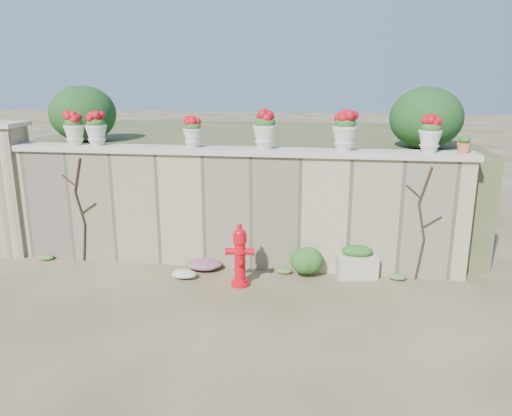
% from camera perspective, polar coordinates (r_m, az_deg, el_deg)
% --- Properties ---
extents(ground, '(80.00, 80.00, 0.00)m').
position_cam_1_polar(ground, '(7.46, -5.72, -11.36)').
color(ground, '#4C3B26').
rests_on(ground, ground).
extents(stone_wall, '(8.00, 0.40, 2.00)m').
position_cam_1_polar(stone_wall, '(8.75, -3.04, -0.29)').
color(stone_wall, tan).
rests_on(stone_wall, ground).
extents(wall_cap, '(8.10, 0.52, 0.10)m').
position_cam_1_polar(wall_cap, '(8.54, -3.14, 6.53)').
color(wall_cap, beige).
rests_on(wall_cap, stone_wall).
extents(gate_pillar, '(0.72, 0.72, 2.48)m').
position_cam_1_polar(gate_pillar, '(10.33, -26.26, 2.00)').
color(gate_pillar, tan).
rests_on(gate_pillar, ground).
extents(raised_fill, '(9.00, 6.00, 2.00)m').
position_cam_1_polar(raised_fill, '(11.82, 0.03, 3.74)').
color(raised_fill, '#384C23').
rests_on(raised_fill, ground).
extents(back_shrub_left, '(1.30, 1.30, 1.10)m').
position_cam_1_polar(back_shrub_left, '(10.69, -19.16, 10.13)').
color(back_shrub_left, '#143814').
rests_on(back_shrub_left, raised_fill).
extents(back_shrub_right, '(1.30, 1.30, 1.10)m').
position_cam_1_polar(back_shrub_right, '(9.65, 18.86, 9.73)').
color(back_shrub_right, '#143814').
rests_on(back_shrub_right, raised_fill).
extents(vine_left, '(0.60, 0.04, 1.91)m').
position_cam_1_polar(vine_left, '(9.45, -19.42, -0.05)').
color(vine_left, black).
rests_on(vine_left, ground).
extents(vine_right, '(0.60, 0.04, 1.91)m').
position_cam_1_polar(vine_right, '(8.51, 18.46, -1.55)').
color(vine_right, black).
rests_on(vine_right, ground).
extents(fire_hydrant, '(0.45, 0.32, 1.04)m').
position_cam_1_polar(fire_hydrant, '(7.99, -1.85, -5.36)').
color(fire_hydrant, red).
rests_on(fire_hydrant, ground).
extents(planter_box, '(0.73, 0.52, 0.55)m').
position_cam_1_polar(planter_box, '(8.59, 11.40, -6.08)').
color(planter_box, beige).
rests_on(planter_box, ground).
extents(green_shrub, '(0.68, 0.61, 0.65)m').
position_cam_1_polar(green_shrub, '(8.41, 5.29, -5.83)').
color(green_shrub, '#1E5119').
rests_on(green_shrub, ground).
extents(magenta_clump, '(0.84, 0.56, 0.22)m').
position_cam_1_polar(magenta_clump, '(8.82, -6.04, -6.30)').
color(magenta_clump, '#B92584').
rests_on(magenta_clump, ground).
extents(white_flowers, '(0.50, 0.40, 0.18)m').
position_cam_1_polar(white_flowers, '(8.44, -8.27, -7.55)').
color(white_flowers, white).
rests_on(white_flowers, ground).
extents(urn_pot_0, '(0.36, 0.36, 0.57)m').
position_cam_1_polar(urn_pot_0, '(9.45, -20.06, 8.48)').
color(urn_pot_0, beige).
rests_on(urn_pot_0, wall_cap).
extents(urn_pot_1, '(0.37, 0.37, 0.57)m').
position_cam_1_polar(urn_pot_1, '(9.26, -17.81, 8.58)').
color(urn_pot_1, beige).
rests_on(urn_pot_1, wall_cap).
extents(urn_pot_2, '(0.33, 0.33, 0.52)m').
position_cam_1_polar(urn_pot_2, '(8.64, -7.25, 8.58)').
color(urn_pot_2, beige).
rests_on(urn_pot_2, wall_cap).
extents(urn_pot_3, '(0.41, 0.41, 0.64)m').
position_cam_1_polar(urn_pot_3, '(8.39, 1.03, 8.91)').
color(urn_pot_3, beige).
rests_on(urn_pot_3, wall_cap).
extents(urn_pot_4, '(0.41, 0.41, 0.64)m').
position_cam_1_polar(urn_pot_4, '(8.32, 10.12, 8.65)').
color(urn_pot_4, beige).
rests_on(urn_pot_4, wall_cap).
extents(urn_pot_5, '(0.36, 0.36, 0.57)m').
position_cam_1_polar(urn_pot_5, '(8.47, 19.28, 7.92)').
color(urn_pot_5, beige).
rests_on(urn_pot_5, wall_cap).
extents(terracotta_pot, '(0.22, 0.22, 0.26)m').
position_cam_1_polar(terracotta_pot, '(8.60, 22.68, 6.63)').
color(terracotta_pot, '#C3613B').
rests_on(terracotta_pot, wall_cap).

